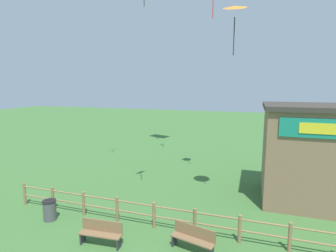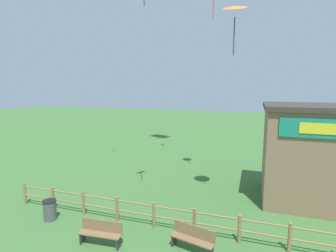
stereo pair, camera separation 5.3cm
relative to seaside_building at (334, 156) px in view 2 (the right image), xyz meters
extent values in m
cylinder|color=olive|center=(-15.44, -5.18, -2.08)|extent=(0.14, 0.14, 1.18)
cylinder|color=olive|center=(-13.59, -5.18, -2.08)|extent=(0.14, 0.14, 1.18)
cylinder|color=olive|center=(-11.75, -5.18, -2.08)|extent=(0.14, 0.14, 1.18)
cylinder|color=olive|center=(-9.91, -5.18, -2.08)|extent=(0.14, 0.14, 1.18)
cylinder|color=olive|center=(-8.06, -5.18, -2.08)|extent=(0.14, 0.14, 1.18)
cylinder|color=olive|center=(-6.22, -5.18, -2.08)|extent=(0.14, 0.14, 1.18)
cylinder|color=olive|center=(-4.38, -5.18, -2.08)|extent=(0.14, 0.14, 1.18)
cylinder|color=olive|center=(-2.54, -5.18, -2.08)|extent=(0.14, 0.14, 1.18)
cylinder|color=olive|center=(-8.06, -5.18, -1.66)|extent=(14.74, 0.07, 0.07)
cylinder|color=olive|center=(-8.06, -5.18, -2.14)|extent=(14.74, 0.07, 0.07)
cube|color=#84664C|center=(0.00, 0.01, -0.14)|extent=(6.81, 4.13, 5.06)
cube|color=brown|center=(-9.59, -7.10, -2.19)|extent=(1.76, 0.53, 0.05)
cube|color=brown|center=(-9.61, -6.93, -1.93)|extent=(1.73, 0.18, 0.48)
cube|color=#2D2D33|center=(-10.38, -7.17, -2.44)|extent=(0.09, 0.36, 0.45)
cube|color=#2D2D33|center=(-8.81, -7.04, -2.44)|extent=(0.09, 0.36, 0.45)
cube|color=brown|center=(-6.06, -6.33, -2.19)|extent=(1.78, 0.80, 0.05)
cube|color=brown|center=(-6.02, -6.16, -1.93)|extent=(1.70, 0.45, 0.48)
cube|color=#2D2D33|center=(-6.82, -6.15, -2.44)|extent=(0.14, 0.36, 0.45)
cylinder|color=#4C4C51|center=(-12.97, -6.09, -2.21)|extent=(0.58, 0.58, 0.92)
cylinder|color=black|center=(-12.97, -6.09, -1.73)|extent=(0.63, 0.63, 0.04)
cone|color=orange|center=(-5.09, -2.58, 7.11)|extent=(1.18, 1.14, 0.47)
cylinder|color=#333338|center=(-5.09, -2.58, 5.84)|extent=(0.05, 0.05, 1.68)
camera|label=1|loc=(-4.07, -15.33, 3.61)|focal=28.00mm
camera|label=2|loc=(-4.02, -15.32, 3.61)|focal=28.00mm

